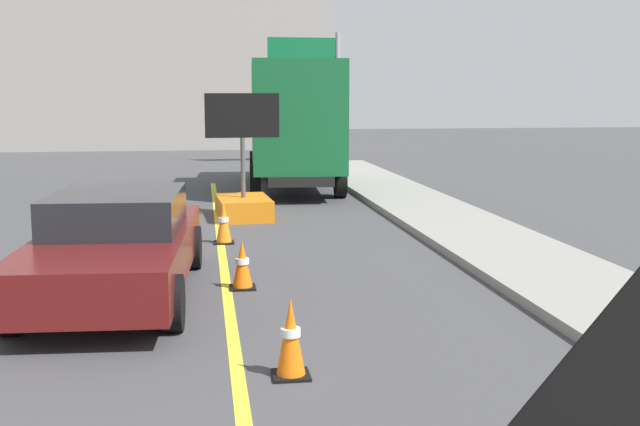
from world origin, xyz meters
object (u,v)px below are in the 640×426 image
Objects in this scene: arrow_board_trailer at (243,196)px; traffic_cone_mid_lane at (291,338)px; traffic_cone_far_lane at (242,265)px; box_truck at (294,123)px; highway_guide_sign at (318,74)px; pickup_car at (116,244)px; traffic_cone_curbside at (224,223)px.

traffic_cone_mid_lane is (-0.07, -9.89, -0.10)m from arrow_board_trailer.
box_truck is at bearing 79.83° from traffic_cone_far_lane.
highway_guide_sign reaches higher than arrow_board_trailer.
pickup_car is at bearing 119.88° from traffic_cone_mid_lane.
traffic_cone_mid_lane is at bearing -90.38° from arrow_board_trailer.
highway_guide_sign is (1.87, 8.17, 1.53)m from box_truck.
traffic_cone_curbside is (-0.44, 6.95, -0.01)m from traffic_cone_mid_lane.
box_truck is at bearing 83.28° from traffic_cone_mid_lane.
highway_guide_sign is 7.29× the size of traffic_cone_far_lane.
traffic_cone_curbside is (1.52, 3.54, -0.32)m from pickup_car.
traffic_cone_mid_lane is 3.55m from traffic_cone_far_lane.
traffic_cone_far_lane is at bearing -87.28° from traffic_cone_curbside.
traffic_cone_far_lane is (-0.28, 3.54, -0.05)m from traffic_cone_mid_lane.
pickup_car is (-3.71, -11.46, -1.19)m from box_truck.
traffic_cone_curbside is at bearing 66.80° from pickup_car.
pickup_car is 6.64× the size of traffic_cone_curbside.
arrow_board_trailer is at bearing -108.69° from box_truck.
arrow_board_trailer is 9.89m from traffic_cone_mid_lane.
box_truck is 15.06m from traffic_cone_mid_lane.
arrow_board_trailer is at bearing 89.62° from traffic_cone_mid_lane.
pickup_car is 3.86m from traffic_cone_curbside.
arrow_board_trailer is 3.52× the size of traffic_cone_curbside.
box_truck is 1.47× the size of highway_guide_sign.
traffic_cone_mid_lane is at bearing -86.35° from traffic_cone_curbside.
box_truck is at bearing 72.06° from pickup_car.
pickup_car is 1.72m from traffic_cone_far_lane.
arrow_board_trailer reaches higher than traffic_cone_mid_lane.
traffic_cone_curbside is (-4.07, -16.09, -3.05)m from highway_guide_sign.
highway_guide_sign is (5.59, 19.63, 2.72)m from pickup_car.
traffic_cone_mid_lane is 1.14× the size of traffic_cone_far_lane.
arrow_board_trailer is 5.45m from box_truck.
traffic_cone_mid_lane is (-1.75, -14.88, -1.51)m from box_truck.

